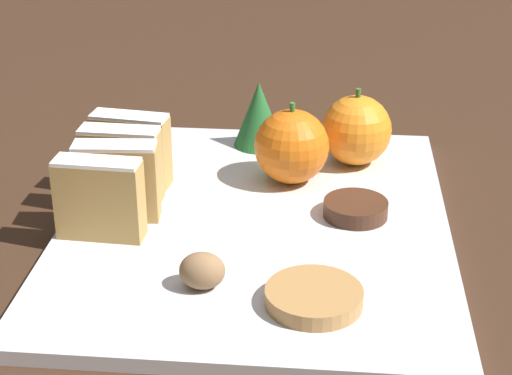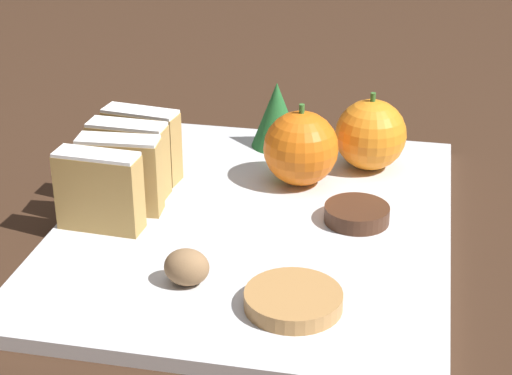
{
  "view_description": "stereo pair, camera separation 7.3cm",
  "coord_description": "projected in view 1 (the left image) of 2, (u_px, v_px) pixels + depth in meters",
  "views": [
    {
      "loc": [
        0.06,
        -0.65,
        0.36
      ],
      "look_at": [
        0.0,
        0.0,
        0.04
      ],
      "focal_mm": 60.0,
      "sensor_mm": 36.0,
      "label": 1
    },
    {
      "loc": [
        0.13,
        -0.64,
        0.36
      ],
      "look_at": [
        0.0,
        0.0,
        0.04
      ],
      "focal_mm": 60.0,
      "sensor_mm": 36.0,
      "label": 2
    }
  ],
  "objects": [
    {
      "name": "stollen_slice_second",
      "position": [
        117.0,
        181.0,
        0.73
      ],
      "size": [
        0.07,
        0.03,
        0.07
      ],
      "color": "tan",
      "rests_on": "serving_platter"
    },
    {
      "name": "stollen_slice_fourth",
      "position": [
        131.0,
        150.0,
        0.79
      ],
      "size": [
        0.07,
        0.03,
        0.07
      ],
      "color": "tan",
      "rests_on": "serving_platter"
    },
    {
      "name": "evergreen_sprig",
      "position": [
        259.0,
        114.0,
        0.87
      ],
      "size": [
        0.05,
        0.05,
        0.07
      ],
      "color": "#23662D",
      "rests_on": "serving_platter"
    },
    {
      "name": "gingerbread_cookie",
      "position": [
        314.0,
        297.0,
        0.62
      ],
      "size": [
        0.07,
        0.07,
        0.01
      ],
      "color": "#B27F47",
      "rests_on": "serving_platter"
    },
    {
      "name": "walnut",
      "position": [
        202.0,
        271.0,
        0.64
      ],
      "size": [
        0.03,
        0.03,
        0.03
      ],
      "color": "#8E6B47",
      "rests_on": "serving_platter"
    },
    {
      "name": "orange_near",
      "position": [
        292.0,
        146.0,
        0.79
      ],
      "size": [
        0.07,
        0.07,
        0.08
      ],
      "color": "orange",
      "rests_on": "serving_platter"
    },
    {
      "name": "serving_platter",
      "position": [
        256.0,
        225.0,
        0.74
      ],
      "size": [
        0.33,
        0.41,
        0.01
      ],
      "color": "silver",
      "rests_on": "ground_plane"
    },
    {
      "name": "stollen_slice_third",
      "position": [
        121.0,
        165.0,
        0.76
      ],
      "size": [
        0.07,
        0.03,
        0.07
      ],
      "color": "tan",
      "rests_on": "serving_platter"
    },
    {
      "name": "chocolate_cookie",
      "position": [
        356.0,
        209.0,
        0.74
      ],
      "size": [
        0.06,
        0.06,
        0.01
      ],
      "color": "#472819",
      "rests_on": "serving_platter"
    },
    {
      "name": "orange_far",
      "position": [
        356.0,
        130.0,
        0.83
      ],
      "size": [
        0.07,
        0.07,
        0.08
      ],
      "color": "orange",
      "rests_on": "serving_platter"
    },
    {
      "name": "ground_plane",
      "position": [
        256.0,
        231.0,
        0.75
      ],
      "size": [
        6.0,
        6.0,
        0.0
      ],
      "primitive_type": "plane",
      "color": "#382316"
    },
    {
      "name": "stollen_slice_front",
      "position": [
        99.0,
        199.0,
        0.7
      ],
      "size": [
        0.07,
        0.03,
        0.07
      ],
      "color": "tan",
      "rests_on": "serving_platter"
    }
  ]
}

